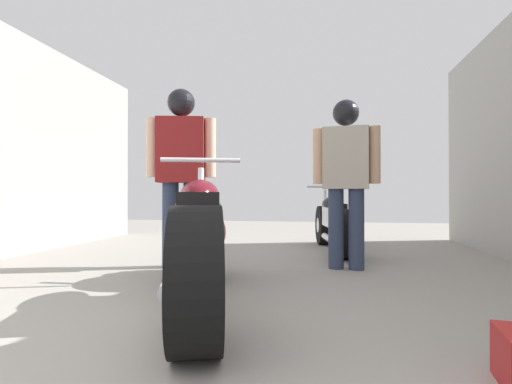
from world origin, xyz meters
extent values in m
plane|color=gray|center=(0.00, 3.02, 0.00)|extent=(14.48, 14.48, 0.00)
cylinder|color=black|center=(-0.24, 2.81, 0.34)|extent=(0.43, 0.72, 0.69)
cylinder|color=silver|center=(-0.24, 2.81, 0.34)|extent=(0.31, 0.32, 0.26)
cylinder|color=black|center=(0.22, 1.33, 0.34)|extent=(0.43, 0.72, 0.69)
cylinder|color=silver|center=(0.22, 1.33, 0.34)|extent=(0.31, 0.32, 0.26)
cube|color=silver|center=(-0.01, 2.07, 0.54)|extent=(0.45, 0.73, 0.30)
ellipsoid|color=#5B0F19|center=(-0.08, 2.29, 0.73)|extent=(0.43, 0.62, 0.24)
cube|color=black|center=(0.05, 1.89, 0.70)|extent=(0.38, 0.56, 0.11)
ellipsoid|color=#5B0F19|center=(0.21, 1.38, 0.56)|extent=(0.41, 0.53, 0.26)
cylinder|color=silver|center=(-0.23, 2.77, 0.66)|extent=(0.13, 0.27, 0.62)
cylinder|color=silver|center=(-0.21, 2.73, 1.03)|extent=(0.65, 0.23, 0.04)
cylinder|color=silver|center=(-0.06, 1.72, 0.24)|extent=(0.27, 0.59, 0.10)
cylinder|color=black|center=(0.84, 5.41, 0.29)|extent=(0.31, 0.60, 0.57)
cylinder|color=silver|center=(0.84, 5.41, 0.29)|extent=(0.26, 0.25, 0.22)
cylinder|color=black|center=(1.05, 4.13, 0.29)|extent=(0.31, 0.60, 0.57)
cylinder|color=silver|center=(1.05, 4.13, 0.29)|extent=(0.26, 0.25, 0.22)
cube|color=silver|center=(0.94, 4.77, 0.45)|extent=(0.30, 0.60, 0.25)
ellipsoid|color=black|center=(0.91, 4.97, 0.61)|extent=(0.30, 0.50, 0.20)
cube|color=black|center=(0.97, 4.61, 0.58)|extent=(0.26, 0.46, 0.09)
ellipsoid|color=black|center=(1.04, 4.18, 0.46)|extent=(0.29, 0.43, 0.21)
cylinder|color=silver|center=(0.84, 5.38, 0.55)|extent=(0.08, 0.23, 0.52)
cylinder|color=silver|center=(0.85, 5.34, 0.86)|extent=(0.55, 0.12, 0.03)
cylinder|color=silver|center=(0.86, 4.49, 0.20)|extent=(0.16, 0.50, 0.08)
cylinder|color=#2D3851|center=(-0.74, 3.34, 0.43)|extent=(0.20, 0.20, 0.86)
cylinder|color=#2D3851|center=(-0.53, 3.39, 0.43)|extent=(0.20, 0.20, 0.86)
cube|color=maroon|center=(-0.63, 3.36, 1.19)|extent=(0.52, 0.35, 0.66)
cylinder|color=beige|center=(-0.92, 3.30, 1.22)|extent=(0.14, 0.14, 0.61)
cylinder|color=beige|center=(-0.34, 3.43, 1.22)|extent=(0.14, 0.14, 0.61)
sphere|color=black|center=(-0.63, 3.36, 1.67)|extent=(0.24, 0.24, 0.24)
sphere|color=black|center=(-0.63, 3.36, 1.68)|extent=(0.28, 0.28, 0.28)
cylinder|color=#2D3851|center=(1.13, 3.52, 0.40)|extent=(0.17, 0.17, 0.80)
cylinder|color=#2D3851|center=(0.93, 3.54, 0.40)|extent=(0.17, 0.17, 0.80)
cube|color=#B2A899|center=(1.03, 3.53, 1.10)|extent=(0.47, 0.29, 0.61)
cylinder|color=tan|center=(1.30, 3.50, 1.12)|extent=(0.12, 0.12, 0.56)
cylinder|color=tan|center=(0.76, 3.56, 1.12)|extent=(0.12, 0.12, 0.56)
sphere|color=black|center=(1.03, 3.53, 1.54)|extent=(0.22, 0.22, 0.22)
sphere|color=black|center=(1.03, 3.53, 1.55)|extent=(0.26, 0.26, 0.26)
camera|label=1|loc=(0.80, -0.37, 0.73)|focal=26.89mm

